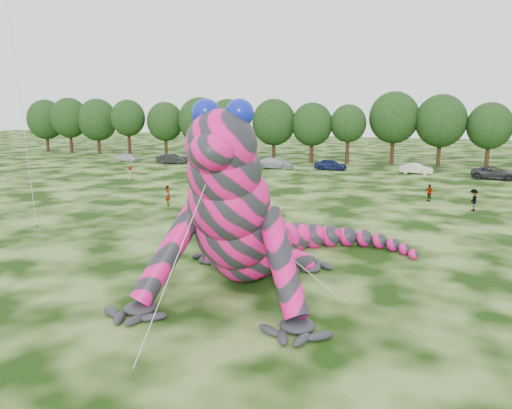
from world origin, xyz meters
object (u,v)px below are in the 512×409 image
object	(u,v)px
tree_7	(274,130)
car_4	(331,164)
car_6	(495,173)
spectator_3	(429,193)
tree_3	(129,128)
car_1	(172,159)
car_0	(128,157)
tree_6	(228,130)
spectator_0	(168,196)
inflatable_gecko	(251,190)
car_2	(220,162)
tree_11	(440,131)
spectator_2	(473,200)
spectator_4	(130,173)
tree_5	(200,128)
car_5	(416,169)
tree_12	(489,136)
tree_2	(98,126)
tree_8	(312,133)
tree_4	(165,129)
car_3	(275,163)
tree_0	(46,126)
tree_10	(393,128)
tree_1	(70,126)
tree_9	(348,134)

from	to	relation	value
tree_7	car_4	bearing A→B (deg)	-35.39
car_6	spectator_3	bearing A→B (deg)	165.59
tree_3	car_1	bearing A→B (deg)	-32.88
car_0	car_1	world-z (taller)	car_1
tree_6	spectator_0	bearing A→B (deg)	-76.74
inflatable_gecko	car_2	world-z (taller)	inflatable_gecko
tree_3	car_1	xyz separation A→B (m)	(12.12, -7.84, -3.98)
inflatable_gecko	tree_11	distance (m)	52.70
inflatable_gecko	tree_6	distance (m)	54.42
tree_6	spectator_2	distance (m)	44.63
spectator_4	tree_11	bearing A→B (deg)	-69.10
tree_5	spectator_3	size ratio (longest dim) A/B	6.28
tree_11	car_0	distance (m)	46.10
car_1	car_5	world-z (taller)	car_1
car_5	spectator_3	xyz separation A→B (m)	(1.38, -18.59, 0.11)
tree_12	car_2	size ratio (longest dim) A/B	1.71
tree_3	tree_6	world-z (taller)	tree_6
tree_2	car_0	xyz separation A→B (m)	(11.75, -9.28, -4.17)
inflatable_gecko	tree_8	size ratio (longest dim) A/B	2.01
car_4	car_5	bearing A→B (deg)	-88.35
tree_4	car_6	bearing A→B (deg)	-13.05
car_3	spectator_2	xyz separation A→B (m)	(23.41, -21.49, 0.19)
tree_0	tree_6	xyz separation A→B (m)	(37.00, -2.55, -0.01)
tree_2	tree_6	bearing A→B (deg)	-4.67
tree_8	tree_10	world-z (taller)	tree_10
tree_8	spectator_0	xyz separation A→B (m)	(-5.01, -35.66, -3.57)
spectator_2	car_1	bearing A→B (deg)	-126.53
tree_11	car_0	world-z (taller)	tree_11
car_4	tree_2	bearing A→B (deg)	81.41
tree_0	spectator_0	size ratio (longest dim) A/B	5.29
tree_1	car_3	world-z (taller)	tree_1
tree_2	tree_8	size ratio (longest dim) A/B	1.08
car_3	tree_12	bearing A→B (deg)	-72.04
tree_12	car_3	xyz separation A→B (m)	(-27.61, -8.94, -3.75)
tree_3	spectator_3	xyz separation A→B (m)	(48.10, -26.37, -3.94)
tree_5	tree_10	xyz separation A→B (m)	(30.52, 0.14, 0.35)
tree_5	spectator_2	world-z (taller)	tree_5
tree_12	inflatable_gecko	bearing A→B (deg)	-107.85
car_4	spectator_2	xyz separation A→B (m)	(15.79, -22.32, 0.19)
tree_4	tree_6	bearing A→B (deg)	-9.53
car_1	spectator_4	world-z (taller)	spectator_4
car_4	spectator_2	distance (m)	27.35
tree_9	car_0	xyz separation A→B (m)	(-32.33, -7.87, -3.69)
tree_4	spectator_0	distance (m)	42.75
car_0	car_5	bearing A→B (deg)	-82.05
tree_6	tree_11	world-z (taller)	tree_11
tree_12	car_5	bearing A→B (deg)	-136.87
tree_4	car_6	xyz separation A→B (m)	(49.49, -11.48, -3.79)
spectator_4	car_4	bearing A→B (deg)	-66.63
car_0	car_3	distance (m)	23.69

